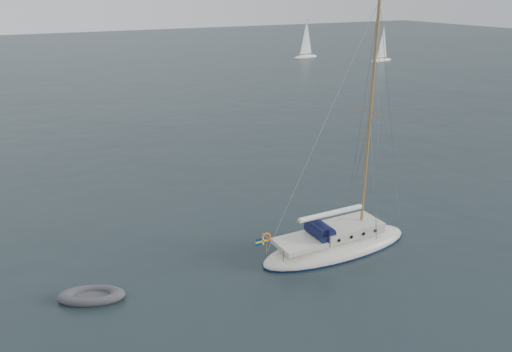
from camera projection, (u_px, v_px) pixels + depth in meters
ground at (276, 243)px, 27.39m from camera, size 300.00×300.00×0.00m
sailboat at (337, 233)px, 26.34m from camera, size 9.28×2.78×13.21m
dinghy at (91, 296)px, 22.38m from camera, size 3.01×1.36×0.43m
distant_yacht_c at (306, 40)px, 99.39m from camera, size 5.98×3.19×7.92m
distant_yacht_b at (383, 44)px, 94.66m from camera, size 5.42×2.89×7.18m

